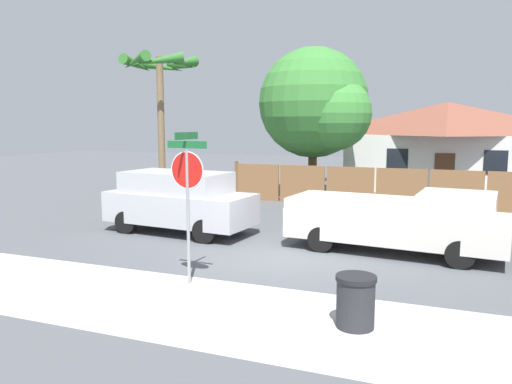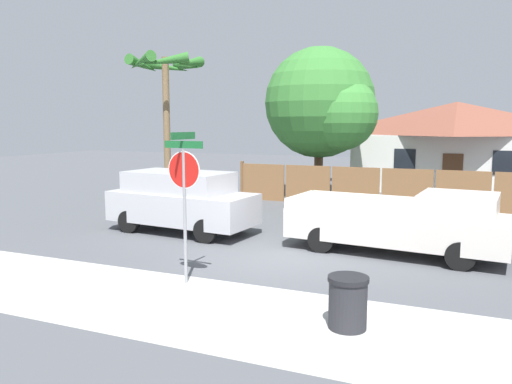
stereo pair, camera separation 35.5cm
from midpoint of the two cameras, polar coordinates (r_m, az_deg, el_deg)
ground_plane at (r=12.64m, az=2.18°, el=-7.70°), size 80.00×80.00×0.00m
sidewalk_strip at (r=9.52m, az=-5.70°, el=-12.99°), size 36.00×3.20×0.01m
wooden_fence at (r=20.66m, az=20.16°, el=0.17°), size 16.56×0.12×1.71m
house at (r=28.50m, az=22.16°, el=5.15°), size 10.43×7.37×4.53m
oak_tree at (r=22.90m, az=8.22°, el=9.80°), size 5.23×4.98×6.81m
palm_tree at (r=21.15m, az=-9.82°, el=12.90°), size 3.01×3.23×6.15m
red_suv at (r=15.69m, az=-7.88°, el=-0.92°), size 4.81×2.34×1.90m
orange_pickup at (r=13.60m, az=17.29°, el=-3.38°), size 5.71×2.54×1.67m
stop_sign at (r=10.45m, az=-7.25°, el=1.19°), size 0.94×0.84×3.21m
trash_bin at (r=8.61m, az=11.64°, el=-12.24°), size 0.68×0.68×0.89m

